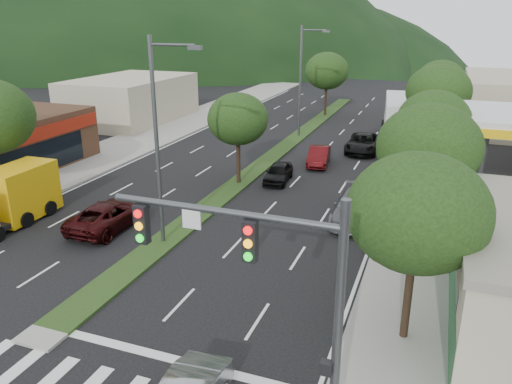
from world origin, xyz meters
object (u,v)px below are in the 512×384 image
at_px(suv_maroon, 109,215).
at_px(car_queue_b, 354,207).
at_px(traffic_signal, 276,283).
at_px(motorhome, 401,118).
at_px(tree_r_a, 418,212).
at_px(tree_r_e, 441,81).
at_px(streetlight_mid, 302,76).
at_px(box_truck, 12,198).
at_px(tree_med_far, 327,71).
at_px(tree_r_b, 429,148).
at_px(tree_r_c, 434,121).
at_px(streetlight_near, 160,134).
at_px(tree_med_near, 238,119).
at_px(car_queue_c, 319,156).
at_px(car_queue_d, 363,143).
at_px(tree_r_d, 438,92).
at_px(car_queue_a, 278,173).

height_order(suv_maroon, car_queue_b, car_queue_b).
xyz_separation_m(traffic_signal, motorhome, (-0.03, 36.55, -2.62)).
distance_m(tree_r_a, tree_r_e, 36.00).
distance_m(tree_r_a, car_queue_b, 11.66).
height_order(tree_r_e, suv_maroon, tree_r_e).
height_order(streetlight_mid, box_truck, streetlight_mid).
bearing_deg(tree_med_far, tree_r_a, -73.30).
bearing_deg(suv_maroon, tree_r_a, 163.54).
height_order(tree_r_b, motorhome, tree_r_b).
bearing_deg(tree_r_c, streetlight_mid, 132.22).
relative_size(streetlight_near, suv_maroon, 1.89).
height_order(tree_r_e, tree_med_near, tree_r_e).
xyz_separation_m(car_queue_c, car_queue_d, (2.56, 5.00, 0.06)).
xyz_separation_m(tree_r_b, tree_med_near, (-12.00, 6.00, -0.61)).
bearing_deg(car_queue_d, tree_r_b, -73.94).
bearing_deg(streetlight_near, suv_maroon, 169.64).
xyz_separation_m(tree_r_d, car_queue_a, (-9.61, -10.66, -4.53)).
xyz_separation_m(tree_r_b, car_queue_c, (-7.98, 12.34, -4.35)).
xyz_separation_m(tree_med_far, car_queue_d, (6.58, -14.66, -4.25)).
xyz_separation_m(tree_r_e, car_queue_b, (-3.55, -25.66, -4.13)).
xyz_separation_m(tree_r_d, car_queue_d, (-5.42, -0.66, -4.43)).
bearing_deg(tree_r_d, tree_r_e, 90.00).
bearing_deg(tree_r_a, car_queue_a, 122.05).
relative_size(suv_maroon, box_truck, 0.86).
xyz_separation_m(traffic_signal, tree_r_d, (2.97, 31.54, 0.54)).
height_order(streetlight_near, car_queue_d, streetlight_near).
distance_m(tree_r_c, car_queue_b, 7.78).
xyz_separation_m(car_queue_a, car_queue_d, (4.18, 10.00, 0.10)).
distance_m(car_queue_a, motorhome, 17.06).
bearing_deg(car_queue_c, tree_r_c, -36.03).
xyz_separation_m(traffic_signal, tree_med_near, (-9.03, 19.54, -0.22)).
relative_size(tree_med_far, car_queue_a, 1.82).
xyz_separation_m(streetlight_mid, suv_maroon, (-3.87, -24.29, -4.85)).
bearing_deg(car_queue_a, tree_r_a, -62.94).
bearing_deg(streetlight_mid, tree_r_a, -67.87).
bearing_deg(tree_r_c, car_queue_b, -122.11).
distance_m(tree_r_b, streetlight_near, 12.47).
distance_m(traffic_signal, tree_r_a, 6.29).
distance_m(tree_r_a, car_queue_c, 22.24).
height_order(traffic_signal, car_queue_a, traffic_signal).
height_order(tree_r_a, tree_r_e, tree_r_e).
bearing_deg(tree_r_a, tree_med_near, 130.60).
height_order(tree_r_e, car_queue_c, tree_r_e).
height_order(tree_r_a, box_truck, tree_r_a).
height_order(tree_med_near, car_queue_a, tree_med_near).
xyz_separation_m(tree_r_a, car_queue_c, (-7.98, 20.34, -4.13)).
distance_m(tree_r_c, tree_med_far, 26.83).
bearing_deg(car_queue_b, tree_r_c, 56.41).
bearing_deg(tree_r_a, tree_r_e, 90.00).
distance_m(traffic_signal, tree_med_far, 46.43).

